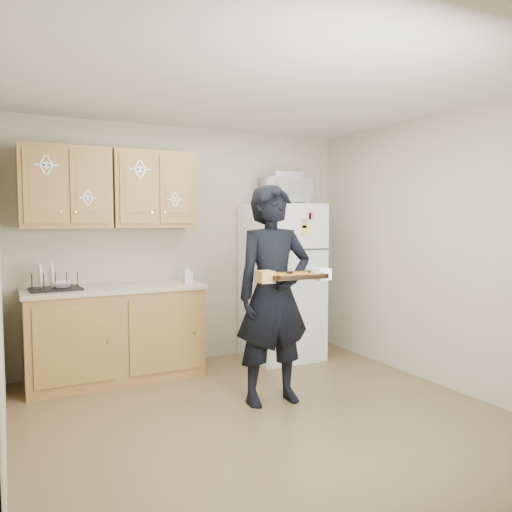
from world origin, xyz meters
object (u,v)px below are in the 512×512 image
(refrigerator, at_px, (282,281))
(person, at_px, (274,295))
(baking_tray, at_px, (294,277))
(dish_rack, at_px, (55,280))
(microwave, at_px, (286,191))

(refrigerator, height_order, person, person)
(refrigerator, xyz_separation_m, baking_tray, (-0.72, -1.45, 0.24))
(baking_tray, bearing_deg, dish_rack, 139.92)
(dish_rack, bearing_deg, baking_tray, -42.72)
(person, height_order, microwave, microwave)
(refrigerator, bearing_deg, baking_tray, -116.50)
(microwave, distance_m, dish_rack, 2.49)
(person, xyz_separation_m, microwave, (0.75, 1.10, 0.93))
(person, relative_size, microwave, 3.58)
(baking_tray, bearing_deg, person, 95.28)
(refrigerator, distance_m, baking_tray, 1.64)
(microwave, relative_size, dish_rack, 1.18)
(refrigerator, bearing_deg, person, -122.64)
(dish_rack, bearing_deg, person, -36.58)
(person, relative_size, dish_rack, 4.24)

